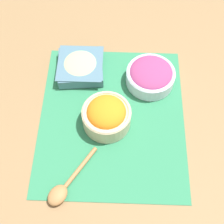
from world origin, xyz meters
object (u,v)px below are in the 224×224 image
Objects in this scene: cucumber_bowl at (81,66)px; wooden_spoon at (63,189)px; onion_bowl at (151,75)px; carrot_bowl at (106,115)px.

wooden_spoon is at bearing 177.96° from cucumber_bowl.
onion_bowl reaches higher than wooden_spoon.
carrot_bowl reaches higher than wooden_spoon.
wooden_spoon is (-0.21, 0.11, -0.03)m from carrot_bowl.
onion_bowl is (0.15, -0.13, -0.01)m from carrot_bowl.
wooden_spoon is (-0.36, 0.24, -0.02)m from onion_bowl.
onion_bowl is at bearing -40.66° from carrot_bowl.
carrot_bowl reaches higher than cucumber_bowl.
onion_bowl is at bearing -33.42° from wooden_spoon.
cucumber_bowl is 0.86× the size of wooden_spoon.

